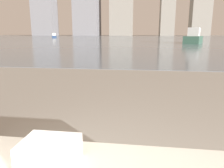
% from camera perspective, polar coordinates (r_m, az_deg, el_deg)
% --- Properties ---
extents(towel_stack, '(0.25, 0.20, 0.12)m').
position_cam_1_polar(towel_stack, '(1.08, -15.90, -16.88)').
color(towel_stack, white).
rests_on(towel_stack, bathtub).
extents(harbor_water, '(180.00, 110.00, 0.01)m').
position_cam_1_polar(harbor_water, '(62.06, 7.59, 11.90)').
color(harbor_water, slate).
rests_on(harbor_water, ground_plane).
extents(harbor_boat_0, '(2.33, 3.48, 1.24)m').
position_cam_1_polar(harbor_boat_0, '(60.57, -14.89, 11.98)').
color(harbor_boat_0, navy).
rests_on(harbor_boat_0, harbor_water).
extents(harbor_boat_2, '(3.15, 5.10, 1.81)m').
position_cam_1_polar(harbor_boat_2, '(27.84, 20.54, 11.21)').
color(harbor_boat_2, '#335647').
rests_on(harbor_boat_2, harbor_water).
extents(skyline_tower_0, '(12.14, 8.36, 30.23)m').
position_cam_1_polar(skyline_tower_0, '(130.23, -17.36, 18.67)').
color(skyline_tower_0, slate).
rests_on(skyline_tower_0, ground_plane).
extents(skyline_tower_1, '(12.69, 12.90, 26.15)m').
position_cam_1_polar(skyline_tower_1, '(122.22, -6.54, 18.59)').
color(skyline_tower_1, slate).
rests_on(skyline_tower_1, ground_plane).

